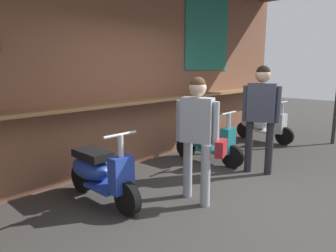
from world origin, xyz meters
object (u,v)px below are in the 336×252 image
scooter_silver (261,124)px  shopper_with_handbag (198,128)px  scooter_blue (98,172)px  shopper_browsing (261,107)px  scooter_teal (204,141)px

scooter_silver → shopper_with_handbag: size_ratio=0.88×
scooter_blue → shopper_with_handbag: bearing=42.6°
scooter_silver → shopper_browsing: bearing=-63.1°
scooter_blue → scooter_silver: 4.54m
scooter_blue → shopper_with_handbag: shopper_with_handbag is taller
scooter_teal → shopper_with_handbag: shopper_with_handbag is taller
shopper_with_handbag → scooter_teal: bearing=13.0°
scooter_teal → shopper_browsing: 1.24m
scooter_blue → scooter_teal: same height
scooter_blue → shopper_browsing: shopper_browsing is taller
scooter_blue → scooter_silver: same height
scooter_teal → scooter_silver: (2.25, 0.00, 0.00)m
scooter_blue → shopper_browsing: 2.70m
shopper_browsing → shopper_with_handbag: bearing=158.1°
shopper_browsing → scooter_teal: bearing=76.5°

